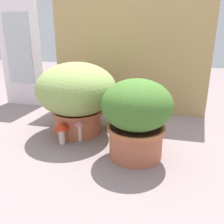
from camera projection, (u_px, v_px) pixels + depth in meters
The scene contains 8 objects.
ground_plane at pixel (98, 140), 1.57m from camera, with size 6.00×6.00×0.00m, color gray.
cardboard_backdrop at pixel (129, 52), 1.93m from camera, with size 1.23×0.03×0.97m, color tan.
window_panel_white at pixel (21, 54), 2.12m from camera, with size 0.37×0.05×0.90m.
grass_planter at pixel (77, 94), 1.60m from camera, with size 0.52×0.52×0.47m.
leafy_planter at pixel (137, 116), 1.31m from camera, with size 0.38×0.38×0.43m.
cat at pixel (129, 115), 1.65m from camera, with size 0.33×0.31×0.32m.
mushroom_ornament_pink at pixel (79, 125), 1.53m from camera, with size 0.08×0.08×0.15m.
mushroom_ornament_red at pixel (61, 128), 1.49m from camera, with size 0.10×0.10×0.14m.
Camera 1 is at (0.41, -1.35, 0.70)m, focal length 39.69 mm.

